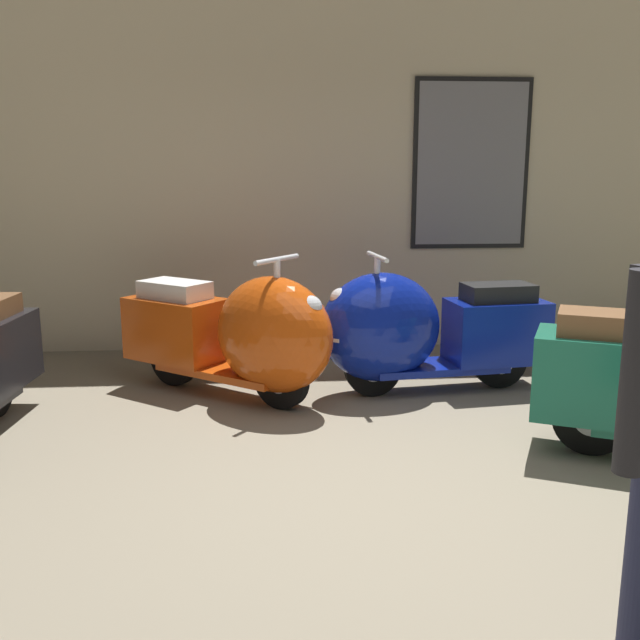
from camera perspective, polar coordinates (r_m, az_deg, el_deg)
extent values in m
plane|color=gray|center=(3.75, 5.01, -14.42)|extent=(60.00, 60.00, 0.00)
cube|color=beige|center=(6.71, 0.52, 12.15)|extent=(18.00, 0.20, 3.36)
cube|color=black|center=(6.83, 11.88, 11.99)|extent=(1.07, 0.03, 1.53)
cube|color=gray|center=(6.82, 11.92, 11.99)|extent=(0.99, 0.01, 1.45)
cylinder|color=black|center=(5.06, -3.13, -4.65)|extent=(0.40, 0.33, 0.43)
cylinder|color=silver|center=(5.06, -3.13, -4.65)|extent=(0.22, 0.20, 0.19)
cylinder|color=black|center=(5.70, -11.55, -2.95)|extent=(0.40, 0.33, 0.43)
cylinder|color=silver|center=(5.70, -11.55, -2.95)|extent=(0.22, 0.20, 0.19)
cube|color=#C6470F|center=(5.37, -7.59, -3.99)|extent=(1.05, 0.93, 0.05)
ellipsoid|color=#C6470F|center=(5.01, -3.67, -1.17)|extent=(1.06, 1.00, 0.82)
cube|color=#C6470F|center=(5.62, -11.33, -0.67)|extent=(0.85, 0.79, 0.48)
cube|color=silver|center=(5.56, -11.46, 2.38)|extent=(0.60, 0.56, 0.13)
sphere|color=silver|center=(4.79, -0.77, 1.01)|extent=(0.16, 0.16, 0.16)
cylinder|color=silver|center=(4.92, -3.42, 3.07)|extent=(0.05, 0.05, 0.30)
cylinder|color=silver|center=(4.90, -3.44, 4.82)|extent=(0.32, 0.40, 0.03)
cube|color=silver|center=(5.24, -1.87, -1.17)|extent=(0.59, 0.45, 0.03)
cylinder|color=black|center=(5.35, 4.21, -3.78)|extent=(0.43, 0.14, 0.43)
cylinder|color=silver|center=(5.35, 4.21, -3.78)|extent=(0.20, 0.13, 0.19)
cylinder|color=black|center=(5.70, 14.08, -3.12)|extent=(0.43, 0.14, 0.43)
cylinder|color=silver|center=(5.70, 14.08, -3.12)|extent=(0.20, 0.13, 0.19)
cube|color=navy|center=(5.51, 9.30, -3.67)|extent=(1.05, 0.51, 0.05)
ellipsoid|color=navy|center=(5.29, 4.82, -0.58)|extent=(0.96, 0.66, 0.81)
cube|color=navy|center=(5.62, 13.81, -0.84)|extent=(0.77, 0.51, 0.47)
cube|color=black|center=(5.57, 13.96, 2.15)|extent=(0.55, 0.36, 0.13)
sphere|color=silver|center=(5.17, 1.67, 1.68)|extent=(0.16, 0.16, 0.16)
cylinder|color=silver|center=(5.21, 4.55, 3.40)|extent=(0.05, 0.05, 0.30)
cylinder|color=silver|center=(5.19, 4.58, 5.03)|extent=(0.09, 0.47, 0.03)
cylinder|color=black|center=(4.56, 20.76, -7.20)|extent=(0.45, 0.28, 0.45)
cylinder|color=silver|center=(4.56, 20.76, -7.20)|extent=(0.23, 0.19, 0.20)
cube|color=#196B51|center=(4.49, 21.57, -4.24)|extent=(0.89, 0.74, 0.50)
cube|color=brown|center=(4.42, 21.89, -0.30)|extent=(0.63, 0.52, 0.14)
cylinder|color=#232328|center=(2.23, 23.84, -3.94)|extent=(0.09, 0.09, 0.60)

